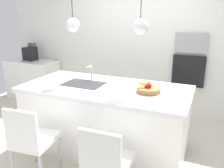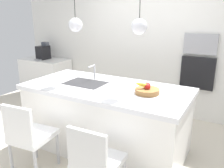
{
  "view_description": "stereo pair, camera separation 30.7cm",
  "coord_description": "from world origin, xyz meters",
  "px_view_note": "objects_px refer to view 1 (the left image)",
  "views": [
    {
      "loc": [
        1.27,
        -2.7,
        1.85
      ],
      "look_at": [
        0.1,
        0.0,
        0.97
      ],
      "focal_mm": 37.51,
      "sensor_mm": 36.0,
      "label": 1
    },
    {
      "loc": [
        1.54,
        -2.56,
        1.85
      ],
      "look_at": [
        0.1,
        0.0,
        0.97
      ],
      "focal_mm": 37.51,
      "sensor_mm": 36.0,
      "label": 2
    }
  ],
  "objects_px": {
    "microwave": "(191,43)",
    "oven": "(188,71)",
    "fruit_bowl": "(148,89)",
    "chair_near": "(31,139)",
    "coffee_machine": "(30,53)",
    "chair_middle": "(106,161)"
  },
  "relations": [
    {
      "from": "microwave",
      "to": "oven",
      "type": "distance_m",
      "value": 0.5
    },
    {
      "from": "fruit_bowl",
      "to": "oven",
      "type": "distance_m",
      "value": 1.61
    },
    {
      "from": "oven",
      "to": "fruit_bowl",
      "type": "bearing_deg",
      "value": -101.54
    },
    {
      "from": "chair_near",
      "to": "fruit_bowl",
      "type": "bearing_deg",
      "value": 41.45
    },
    {
      "from": "coffee_machine",
      "to": "chair_near",
      "type": "xyz_separation_m",
      "value": [
        1.94,
        -2.22,
        -0.5
      ]
    },
    {
      "from": "microwave",
      "to": "chair_middle",
      "type": "xyz_separation_m",
      "value": [
        -0.47,
        -2.51,
        -0.89
      ]
    },
    {
      "from": "microwave",
      "to": "chair_middle",
      "type": "relative_size",
      "value": 0.62
    },
    {
      "from": "fruit_bowl",
      "to": "microwave",
      "type": "bearing_deg",
      "value": 78.46
    },
    {
      "from": "fruit_bowl",
      "to": "oven",
      "type": "height_order",
      "value": "oven"
    },
    {
      "from": "coffee_machine",
      "to": "chair_near",
      "type": "relative_size",
      "value": 0.41
    },
    {
      "from": "oven",
      "to": "microwave",
      "type": "bearing_deg",
      "value": 180.0
    },
    {
      "from": "microwave",
      "to": "chair_middle",
      "type": "bearing_deg",
      "value": -100.58
    },
    {
      "from": "coffee_machine",
      "to": "chair_near",
      "type": "distance_m",
      "value": 2.99
    },
    {
      "from": "coffee_machine",
      "to": "oven",
      "type": "xyz_separation_m",
      "value": [
        3.33,
        0.3,
        -0.15
      ]
    },
    {
      "from": "coffee_machine",
      "to": "chair_near",
      "type": "height_order",
      "value": "coffee_machine"
    },
    {
      "from": "chair_near",
      "to": "chair_middle",
      "type": "distance_m",
      "value": 0.92
    },
    {
      "from": "microwave",
      "to": "oven",
      "type": "bearing_deg",
      "value": 0.0
    },
    {
      "from": "oven",
      "to": "chair_near",
      "type": "relative_size",
      "value": 0.61
    },
    {
      "from": "fruit_bowl",
      "to": "chair_middle",
      "type": "height_order",
      "value": "fruit_bowl"
    },
    {
      "from": "microwave",
      "to": "chair_near",
      "type": "distance_m",
      "value": 2.99
    },
    {
      "from": "oven",
      "to": "chair_near",
      "type": "height_order",
      "value": "oven"
    },
    {
      "from": "fruit_bowl",
      "to": "oven",
      "type": "relative_size",
      "value": 0.54
    }
  ]
}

